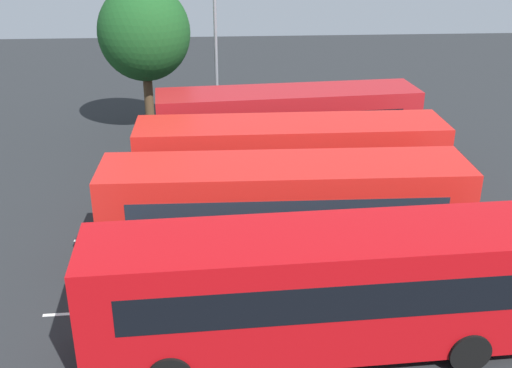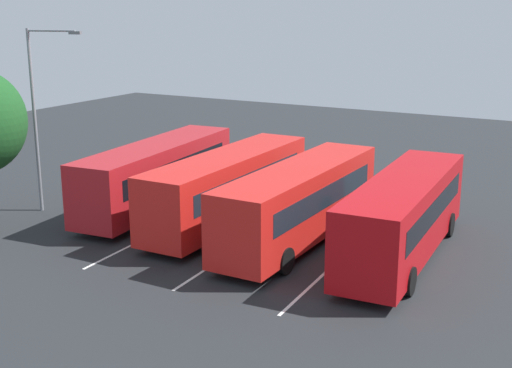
{
  "view_description": "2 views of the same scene",
  "coord_description": "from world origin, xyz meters",
  "px_view_note": "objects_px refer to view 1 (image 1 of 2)",
  "views": [
    {
      "loc": [
        -2.66,
        -18.42,
        9.86
      ],
      "look_at": [
        -1.36,
        1.03,
        1.28
      ],
      "focal_mm": 43.38,
      "sensor_mm": 36.0,
      "label": 1
    },
    {
      "loc": [
        -25.38,
        -13.49,
        9.59
      ],
      "look_at": [
        0.37,
        0.75,
        1.9
      ],
      "focal_mm": 48.35,
      "sensor_mm": 36.0,
      "label": 2
    }
  ],
  "objects_px": {
    "depot_tree": "(144,33)",
    "bus_far_left": "(316,288)",
    "bus_center_left": "(286,208)",
    "street_lamp": "(217,29)",
    "bus_center_right": "(291,161)",
    "bus_far_right": "(288,123)"
  },
  "relations": [
    {
      "from": "depot_tree",
      "to": "bus_far_left",
      "type": "bearing_deg",
      "value": -72.09
    },
    {
      "from": "bus_far_left",
      "to": "bus_center_left",
      "type": "height_order",
      "value": "same"
    },
    {
      "from": "bus_center_right",
      "to": "bus_far_right",
      "type": "bearing_deg",
      "value": 84.7
    },
    {
      "from": "bus_far_left",
      "to": "depot_tree",
      "type": "relative_size",
      "value": 1.56
    },
    {
      "from": "bus_center_left",
      "to": "street_lamp",
      "type": "height_order",
      "value": "street_lamp"
    },
    {
      "from": "bus_center_right",
      "to": "bus_far_right",
      "type": "distance_m",
      "value": 4.23
    },
    {
      "from": "bus_center_right",
      "to": "street_lamp",
      "type": "height_order",
      "value": "street_lamp"
    },
    {
      "from": "bus_center_left",
      "to": "bus_far_left",
      "type": "bearing_deg",
      "value": -85.86
    },
    {
      "from": "street_lamp",
      "to": "depot_tree",
      "type": "height_order",
      "value": "street_lamp"
    },
    {
      "from": "bus_far_left",
      "to": "bus_center_right",
      "type": "bearing_deg",
      "value": 84.65
    },
    {
      "from": "bus_center_left",
      "to": "depot_tree",
      "type": "bearing_deg",
      "value": 113.24
    },
    {
      "from": "bus_far_left",
      "to": "depot_tree",
      "type": "height_order",
      "value": "depot_tree"
    },
    {
      "from": "bus_far_left",
      "to": "bus_far_right",
      "type": "relative_size",
      "value": 1.0
    },
    {
      "from": "depot_tree",
      "to": "bus_center_left",
      "type": "bearing_deg",
      "value": -67.53
    },
    {
      "from": "bus_center_right",
      "to": "bus_far_right",
      "type": "xyz_separation_m",
      "value": [
        0.38,
        4.21,
        0.0
      ]
    },
    {
      "from": "bus_center_right",
      "to": "depot_tree",
      "type": "bearing_deg",
      "value": 123.45
    },
    {
      "from": "bus_center_right",
      "to": "street_lamp",
      "type": "bearing_deg",
      "value": 105.91
    },
    {
      "from": "bus_center_right",
      "to": "depot_tree",
      "type": "distance_m",
      "value": 10.99
    },
    {
      "from": "bus_center_left",
      "to": "depot_tree",
      "type": "relative_size",
      "value": 1.55
    },
    {
      "from": "bus_far_left",
      "to": "bus_center_left",
      "type": "distance_m",
      "value": 4.33
    },
    {
      "from": "bus_far_right",
      "to": "bus_center_left",
      "type": "bearing_deg",
      "value": -101.88
    },
    {
      "from": "bus_far_left",
      "to": "street_lamp",
      "type": "xyz_separation_m",
      "value": [
        -2.13,
        16.84,
        3.15
      ]
    }
  ]
}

